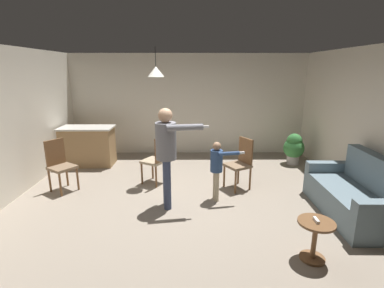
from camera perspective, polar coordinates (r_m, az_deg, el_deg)
ground at (r=5.13m, az=-0.85°, el=-11.79°), size 7.68×7.68×0.00m
wall_back at (r=7.84m, az=-0.72°, el=7.88°), size 6.40×0.10×2.70m
wall_right at (r=5.65m, az=33.64°, el=2.67°), size 0.10×6.40×2.70m
couch_floral at (r=5.31m, az=29.92°, el=-8.98°), size 0.88×1.81×1.00m
kitchen_counter at (r=7.38m, az=-20.12°, el=-0.37°), size 1.26×0.66×0.95m
side_table_by_couch at (r=3.94m, az=23.43°, el=-16.54°), size 0.44×0.44×0.52m
person_adult at (r=4.66m, az=-5.05°, el=-0.68°), size 0.86×0.49×1.70m
person_child at (r=5.02m, az=5.04°, el=-4.13°), size 0.59×0.31×1.08m
dining_chair_by_counter at (r=5.65m, az=9.73°, el=-3.47°), size 0.57×0.57×1.00m
dining_chair_near_wall at (r=5.80m, az=-7.09°, el=-2.86°), size 0.57×0.57×1.00m
dining_chair_centre_back at (r=6.02m, az=-25.02°, el=-3.54°), size 0.58×0.58×1.00m
potted_plant_corner at (r=7.45m, az=19.76°, el=-0.64°), size 0.50×0.50×0.77m
spare_remote_on_table at (r=3.84m, az=23.66°, el=-13.81°), size 0.04×0.13×0.04m
ceiling_light_pendant at (r=5.69m, az=-7.25°, el=14.24°), size 0.32×0.32×0.55m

